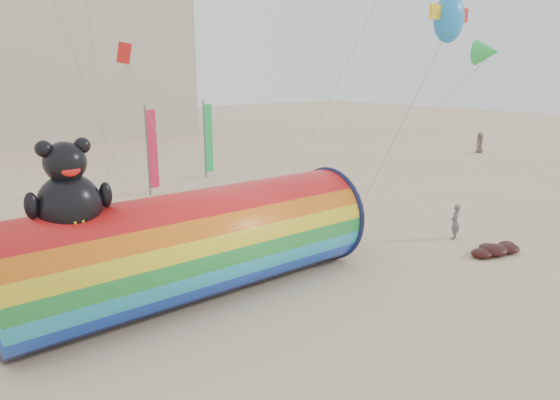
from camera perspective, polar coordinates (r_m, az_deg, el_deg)
ground at (r=17.59m, az=1.79°, el=-8.81°), size 160.00×160.00×0.00m
windsock_assembly at (r=15.88m, az=-9.45°, el=-4.69°), size 11.69×3.56×5.39m
kite_handler at (r=22.46m, az=19.38°, el=-2.37°), size 0.66×0.57×1.53m
fabric_bundle at (r=21.45m, az=23.41°, el=-5.20°), size 2.62×1.35×0.41m
festival_banners at (r=29.15m, az=-17.07°, el=5.30°), size 14.76×4.09×5.20m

